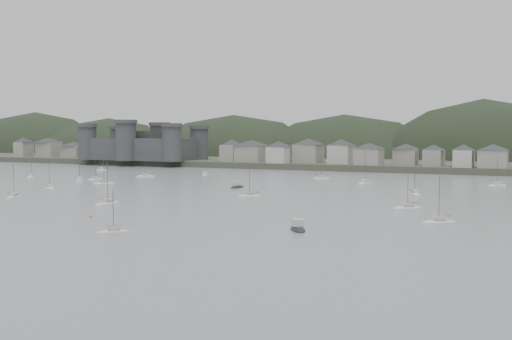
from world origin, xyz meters
The scene contains 10 objects.
ground centered at (0.00, 0.00, 0.00)m, with size 900.00×900.00×0.00m, color slate.
far_shore_land centered at (0.00, 295.00, 1.50)m, with size 900.00×250.00×3.00m, color #383D2D.
forested_ridge centered at (4.83, 269.40, -11.28)m, with size 851.55×103.94×102.57m.
castle centered at (-120.00, 179.80, 10.96)m, with size 66.00×43.00×20.00m.
waterfront_town centered at (50.59, 183.34, 8.66)m, with size 451.48×28.46×12.92m.
sailboat_lead centered at (10.33, 49.04, 0.18)m, with size 7.32×4.81×9.61m.
moored_fleet centered at (-3.01, 65.57, 0.18)m, with size 212.93×170.15×13.20m.
motor_launch_near centered at (45.76, -2.56, 0.30)m, with size 6.00×7.47×3.73m.
motor_launch_far centered at (-6.28, 73.48, 0.30)m, with size 2.94×7.40×3.75m.
mooring_buoys centered at (-12.65, 58.54, 0.15)m, with size 155.52×122.83×0.70m.
Camera 1 is at (89.94, -113.74, 18.74)m, focal length 44.51 mm.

